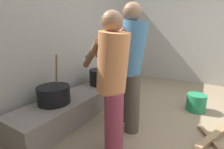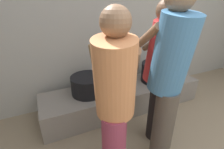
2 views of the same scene
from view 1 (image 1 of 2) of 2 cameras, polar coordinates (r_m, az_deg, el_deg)
name	(u,v)px [view 1 (image 1 of 2)]	position (r m, az deg, el deg)	size (l,w,h in m)	color
ground_plane	(212,141)	(2.51, 32.33, -19.52)	(11.18, 11.18, 0.00)	#847056
block_enclosure_rear	(66,41)	(3.11, -16.16, 11.56)	(5.79, 0.20, 2.38)	#9E998E
block_enclosure_right	(218,39)	(4.94, 33.69, 10.52)	(0.20, 5.11, 2.38)	#9E998E
hearth_ledge	(82,102)	(2.82, -10.59, -9.62)	(2.37, 0.60, 0.35)	slate
cooking_pot_main	(54,95)	(2.40, -20.12, -6.76)	(0.45, 0.45, 0.70)	black
cooking_pot_secondary	(101,77)	(3.09, -3.94, -0.91)	(0.45, 0.45, 0.29)	black
cook_in_red_shirt	(118,64)	(2.29, 2.07, 3.62)	(0.38, 0.67, 1.55)	black
cook_in_orange_shirt	(112,79)	(1.59, 0.17, -1.73)	(0.61, 0.71, 1.52)	#8C3347
cook_in_blue_shirt	(131,62)	(2.03, 6.92, 4.44)	(0.38, 0.71, 1.67)	#4C4238
bucket_green_plastic	(196,103)	(3.18, 27.93, -8.89)	(0.32, 0.32, 0.30)	#1E7A4C
firewood_pile	(215,136)	(2.55, 32.93, -18.05)	(0.84, 0.41, 0.08)	olive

